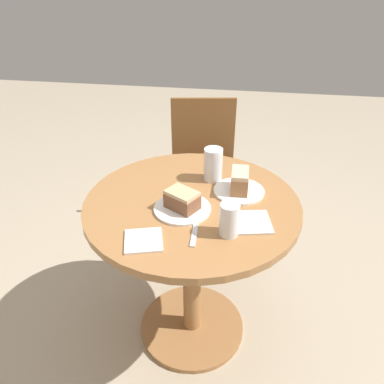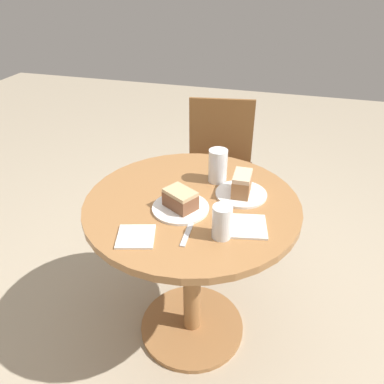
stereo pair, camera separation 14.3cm
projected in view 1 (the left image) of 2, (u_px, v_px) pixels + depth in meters
name	position (u px, v px, depth m)	size (l,w,h in m)	color
ground_plane	(192.00, 327.00, 1.85)	(8.00, 8.00, 0.00)	tan
table	(192.00, 242.00, 1.56)	(0.84, 0.84, 0.75)	#9E6B3D
chair	(203.00, 170.00, 2.28)	(0.48, 0.51, 0.86)	brown
plate_near	(182.00, 209.00, 1.40)	(0.21, 0.21, 0.01)	white
plate_far	(239.00, 191.00, 1.51)	(0.20, 0.20, 0.01)	white
cake_slice_near	(182.00, 200.00, 1.38)	(0.14, 0.13, 0.07)	brown
cake_slice_far	(240.00, 181.00, 1.48)	(0.07, 0.12, 0.09)	#9E6B42
glass_lemonade	(213.00, 166.00, 1.57)	(0.08, 0.08, 0.14)	silver
glass_water	(229.00, 221.00, 1.25)	(0.07, 0.07, 0.12)	silver
napkin_stack	(251.00, 222.00, 1.33)	(0.16, 0.16, 0.01)	silver
fork	(195.00, 230.00, 1.29)	(0.03, 0.18, 0.00)	silver
napkin_side	(144.00, 240.00, 1.24)	(0.15, 0.15, 0.01)	silver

